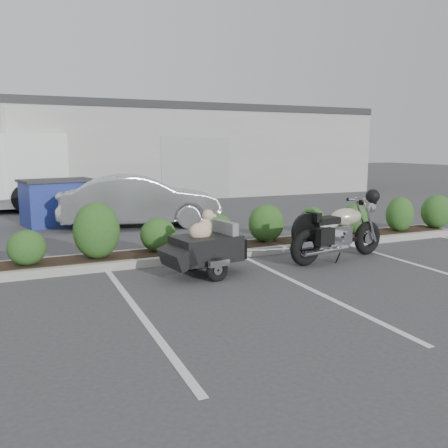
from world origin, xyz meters
name	(u,v)px	position (x,y,z in m)	size (l,w,h in m)	color
ground	(224,287)	(0.00, 0.00, 0.00)	(90.00, 90.00, 0.00)	#38383A
planter_kerb	(225,250)	(1.00, 2.20, 0.07)	(12.00, 1.00, 0.15)	#9E9E93
building	(81,151)	(0.00, 17.00, 2.00)	(26.00, 10.00, 4.00)	#9EA099
motorcycle	(339,232)	(2.80, 0.80, 0.55)	(2.41, 0.96, 1.39)	black
pet_trailer	(205,247)	(0.01, 0.82, 0.48)	(1.95, 1.11, 1.15)	black
sedan	(141,201)	(0.22, 6.22, 0.71)	(1.51, 4.33, 1.43)	#B4B4BC
dumpster	(58,202)	(-1.83, 7.50, 0.65)	(2.20, 1.73, 1.29)	navy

